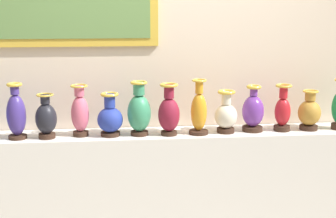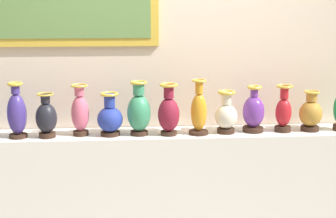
{
  "view_description": "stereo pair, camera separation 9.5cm",
  "coord_description": "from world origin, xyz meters",
  "px_view_note": "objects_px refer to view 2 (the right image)",
  "views": [
    {
      "loc": [
        -0.37,
        -3.6,
        1.86
      ],
      "look_at": [
        0.0,
        0.0,
        1.07
      ],
      "focal_mm": 53.07,
      "sensor_mm": 36.0,
      "label": 1
    },
    {
      "loc": [
        -0.28,
        -3.61,
        1.86
      ],
      "look_at": [
        0.0,
        0.0,
        1.07
      ],
      "focal_mm": 53.07,
      "sensor_mm": 36.0,
      "label": 2
    }
  ],
  "objects_px": {
    "vase_crimson": "(283,111)",
    "vase_ochre": "(311,113)",
    "vase_jade": "(139,111)",
    "vase_rose": "(80,112)",
    "vase_indigo": "(17,113)",
    "vase_violet": "(254,112)",
    "vase_amber": "(199,112)",
    "vase_burgundy": "(169,113)",
    "vase_cobalt": "(110,118)",
    "vase_ivory": "(226,115)",
    "vase_onyx": "(46,118)"
  },
  "relations": [
    {
      "from": "vase_crimson",
      "to": "vase_jade",
      "type": "bearing_deg",
      "value": -179.18
    },
    {
      "from": "vase_cobalt",
      "to": "vase_ochre",
      "type": "bearing_deg",
      "value": 0.86
    },
    {
      "from": "vase_amber",
      "to": "vase_crimson",
      "type": "relative_size",
      "value": 1.15
    },
    {
      "from": "vase_rose",
      "to": "vase_crimson",
      "type": "xyz_separation_m",
      "value": [
        1.52,
        -0.0,
        -0.02
      ]
    },
    {
      "from": "vase_onyx",
      "to": "vase_ivory",
      "type": "height_order",
      "value": "vase_onyx"
    },
    {
      "from": "vase_cobalt",
      "to": "vase_amber",
      "type": "xyz_separation_m",
      "value": [
        0.65,
        -0.01,
        0.04
      ]
    },
    {
      "from": "vase_burgundy",
      "to": "vase_amber",
      "type": "distance_m",
      "value": 0.22
    },
    {
      "from": "vase_indigo",
      "to": "vase_ivory",
      "type": "height_order",
      "value": "vase_indigo"
    },
    {
      "from": "vase_cobalt",
      "to": "vase_amber",
      "type": "height_order",
      "value": "vase_amber"
    },
    {
      "from": "vase_jade",
      "to": "vase_violet",
      "type": "distance_m",
      "value": 0.87
    },
    {
      "from": "vase_indigo",
      "to": "vase_burgundy",
      "type": "distance_m",
      "value": 1.1
    },
    {
      "from": "vase_cobalt",
      "to": "vase_ochre",
      "type": "height_order",
      "value": "vase_cobalt"
    },
    {
      "from": "vase_cobalt",
      "to": "vase_violet",
      "type": "distance_m",
      "value": 1.08
    },
    {
      "from": "vase_indigo",
      "to": "vase_crimson",
      "type": "bearing_deg",
      "value": 0.75
    },
    {
      "from": "vase_rose",
      "to": "vase_crimson",
      "type": "distance_m",
      "value": 1.52
    },
    {
      "from": "vase_jade",
      "to": "vase_crimson",
      "type": "distance_m",
      "value": 1.09
    },
    {
      "from": "vase_jade",
      "to": "vase_ivory",
      "type": "xyz_separation_m",
      "value": [
        0.65,
        0.01,
        -0.04
      ]
    },
    {
      "from": "vase_onyx",
      "to": "vase_jade",
      "type": "bearing_deg",
      "value": 1.47
    },
    {
      "from": "vase_jade",
      "to": "vase_ochre",
      "type": "xyz_separation_m",
      "value": [
        1.31,
        0.02,
        -0.04
      ]
    },
    {
      "from": "vase_onyx",
      "to": "vase_ivory",
      "type": "distance_m",
      "value": 1.32
    },
    {
      "from": "vase_violet",
      "to": "vase_indigo",
      "type": "bearing_deg",
      "value": -178.67
    },
    {
      "from": "vase_violet",
      "to": "vase_cobalt",
      "type": "bearing_deg",
      "value": -178.48
    },
    {
      "from": "vase_amber",
      "to": "vase_ivory",
      "type": "height_order",
      "value": "vase_amber"
    },
    {
      "from": "vase_onyx",
      "to": "vase_amber",
      "type": "distance_m",
      "value": 1.11
    },
    {
      "from": "vase_indigo",
      "to": "vase_rose",
      "type": "xyz_separation_m",
      "value": [
        0.45,
        0.03,
        -0.01
      ]
    },
    {
      "from": "vase_onyx",
      "to": "vase_violet",
      "type": "xyz_separation_m",
      "value": [
        1.53,
        0.05,
        0.0
      ]
    },
    {
      "from": "vase_cobalt",
      "to": "vase_ivory",
      "type": "bearing_deg",
      "value": 0.33
    },
    {
      "from": "vase_onyx",
      "to": "vase_burgundy",
      "type": "bearing_deg",
      "value": -0.13
    },
    {
      "from": "vase_indigo",
      "to": "vase_onyx",
      "type": "distance_m",
      "value": 0.21
    },
    {
      "from": "vase_cobalt",
      "to": "vase_burgundy",
      "type": "distance_m",
      "value": 0.43
    },
    {
      "from": "vase_rose",
      "to": "vase_ochre",
      "type": "distance_m",
      "value": 1.74
    },
    {
      "from": "vase_cobalt",
      "to": "vase_ochre",
      "type": "relative_size",
      "value": 1.04
    },
    {
      "from": "vase_indigo",
      "to": "vase_ochre",
      "type": "relative_size",
      "value": 1.32
    },
    {
      "from": "vase_indigo",
      "to": "vase_amber",
      "type": "bearing_deg",
      "value": -0.11
    },
    {
      "from": "vase_crimson",
      "to": "vase_ochre",
      "type": "xyz_separation_m",
      "value": [
        0.22,
        0.01,
        -0.02
      ]
    },
    {
      "from": "vase_indigo",
      "to": "vase_cobalt",
      "type": "distance_m",
      "value": 0.67
    },
    {
      "from": "vase_indigo",
      "to": "vase_jade",
      "type": "xyz_separation_m",
      "value": [
        0.88,
        0.01,
        -0.0
      ]
    },
    {
      "from": "vase_ivory",
      "to": "vase_crimson",
      "type": "height_order",
      "value": "vase_crimson"
    },
    {
      "from": "vase_burgundy",
      "to": "vase_violet",
      "type": "height_order",
      "value": "vase_burgundy"
    },
    {
      "from": "vase_rose",
      "to": "vase_amber",
      "type": "xyz_separation_m",
      "value": [
        0.87,
        -0.03,
        -0.0
      ]
    },
    {
      "from": "vase_jade",
      "to": "vase_rose",
      "type": "bearing_deg",
      "value": 177.26
    },
    {
      "from": "vase_violet",
      "to": "vase_crimson",
      "type": "xyz_separation_m",
      "value": [
        0.23,
        -0.01,
        0.0
      ]
    },
    {
      "from": "vase_rose",
      "to": "vase_burgundy",
      "type": "xyz_separation_m",
      "value": [
        0.65,
        -0.04,
        -0.01
      ]
    },
    {
      "from": "vase_cobalt",
      "to": "vase_indigo",
      "type": "bearing_deg",
      "value": -178.99
    },
    {
      "from": "vase_burgundy",
      "to": "vase_ochre",
      "type": "xyz_separation_m",
      "value": [
        1.09,
        0.04,
        -0.03
      ]
    },
    {
      "from": "vase_burgundy",
      "to": "vase_violet",
      "type": "relative_size",
      "value": 1.09
    },
    {
      "from": "vase_indigo",
      "to": "vase_crimson",
      "type": "height_order",
      "value": "vase_indigo"
    },
    {
      "from": "vase_cobalt",
      "to": "vase_crimson",
      "type": "height_order",
      "value": "vase_crimson"
    },
    {
      "from": "vase_jade",
      "to": "vase_crimson",
      "type": "relative_size",
      "value": 1.12
    },
    {
      "from": "vase_ivory",
      "to": "vase_crimson",
      "type": "bearing_deg",
      "value": 1.17
    }
  ]
}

